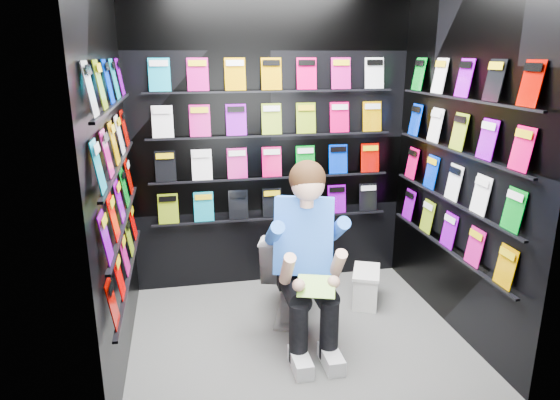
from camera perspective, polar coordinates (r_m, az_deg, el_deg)
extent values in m
plane|color=slate|center=(3.86, 1.86, -15.22)|extent=(2.40, 2.40, 0.00)
cube|color=black|center=(4.32, -1.03, 6.79)|extent=(2.40, 0.04, 2.60)
cube|color=black|center=(2.43, 7.54, -0.96)|extent=(2.40, 0.04, 2.60)
cube|color=black|center=(3.30, -18.66, 2.92)|extent=(0.04, 2.00, 2.60)
cube|color=black|center=(3.82, 19.91, 4.54)|extent=(0.04, 2.00, 2.60)
imported|color=white|center=(4.00, 1.29, -8.05)|extent=(0.63, 0.84, 0.73)
cube|color=white|center=(4.31, 9.77, -9.87)|extent=(0.32, 0.40, 0.27)
cube|color=white|center=(4.24, 9.86, -8.10)|extent=(0.34, 0.43, 0.03)
cube|color=#2B9352|center=(3.27, 4.16, -9.82)|extent=(0.27, 0.21, 0.10)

